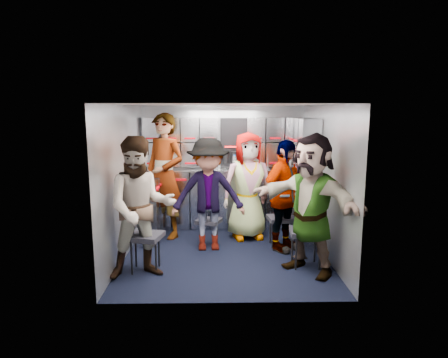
{
  "coord_description": "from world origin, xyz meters",
  "views": [
    {
      "loc": [
        -0.12,
        -5.47,
        2.05
      ],
      "look_at": [
        -0.01,
        0.35,
        1.02
      ],
      "focal_mm": 32.0,
      "sensor_mm": 36.0,
      "label": 1
    }
  ],
  "objects_px": {
    "jump_seat_mid_left": "(209,222)",
    "attendant_arc_d": "(284,196)",
    "jump_seat_near_right": "(306,234)",
    "attendant_arc_b": "(208,195)",
    "jump_seat_near_left": "(145,238)",
    "attendant_standing": "(165,176)",
    "attendant_arc_a": "(141,208)",
    "attendant_arc_e": "(311,204)",
    "jump_seat_mid_right": "(281,220)",
    "attendant_arc_c": "(248,186)",
    "jump_seat_center": "(247,211)"
  },
  "relations": [
    {
      "from": "jump_seat_near_right",
      "to": "attendant_arc_a",
      "type": "xyz_separation_m",
      "value": [
        -2.08,
        -0.29,
        0.43
      ]
    },
    {
      "from": "jump_seat_center",
      "to": "attendant_arc_b",
      "type": "height_order",
      "value": "attendant_arc_b"
    },
    {
      "from": "jump_seat_mid_left",
      "to": "attendant_arc_d",
      "type": "xyz_separation_m",
      "value": [
        1.09,
        -0.24,
        0.46
      ]
    },
    {
      "from": "attendant_standing",
      "to": "attendant_arc_d",
      "type": "height_order",
      "value": "attendant_standing"
    },
    {
      "from": "jump_seat_center",
      "to": "attendant_arc_e",
      "type": "bearing_deg",
      "value": -66.68
    },
    {
      "from": "jump_seat_near_left",
      "to": "attendant_arc_a",
      "type": "bearing_deg",
      "value": -90.0
    },
    {
      "from": "jump_seat_near_right",
      "to": "attendant_arc_b",
      "type": "distance_m",
      "value": 1.51
    },
    {
      "from": "jump_seat_mid_left",
      "to": "attendant_arc_d",
      "type": "height_order",
      "value": "attendant_arc_d"
    },
    {
      "from": "jump_seat_near_right",
      "to": "attendant_arc_b",
      "type": "height_order",
      "value": "attendant_arc_b"
    },
    {
      "from": "jump_seat_near_left",
      "to": "attendant_arc_d",
      "type": "relative_size",
      "value": 0.3
    },
    {
      "from": "jump_seat_near_right",
      "to": "attendant_arc_e",
      "type": "height_order",
      "value": "attendant_arc_e"
    },
    {
      "from": "jump_seat_mid_right",
      "to": "attendant_arc_b",
      "type": "bearing_deg",
      "value": -173.64
    },
    {
      "from": "attendant_arc_a",
      "to": "attendant_arc_d",
      "type": "xyz_separation_m",
      "value": [
        1.88,
        0.91,
        -0.06
      ]
    },
    {
      "from": "jump_seat_mid_right",
      "to": "attendant_arc_b",
      "type": "xyz_separation_m",
      "value": [
        -1.09,
        -0.12,
        0.42
      ]
    },
    {
      "from": "jump_seat_mid_left",
      "to": "attendant_arc_e",
      "type": "relative_size",
      "value": 0.24
    },
    {
      "from": "attendant_arc_c",
      "to": "jump_seat_mid_right",
      "type": "bearing_deg",
      "value": -50.54
    },
    {
      "from": "jump_seat_near_left",
      "to": "jump_seat_center",
      "type": "relative_size",
      "value": 1.01
    },
    {
      "from": "jump_seat_mid_left",
      "to": "attendant_arc_d",
      "type": "relative_size",
      "value": 0.27
    },
    {
      "from": "jump_seat_mid_right",
      "to": "jump_seat_near_right",
      "type": "distance_m",
      "value": 0.83
    },
    {
      "from": "jump_seat_center",
      "to": "attendant_arc_b",
      "type": "relative_size",
      "value": 0.29
    },
    {
      "from": "jump_seat_near_left",
      "to": "jump_seat_center",
      "type": "distance_m",
      "value": 2.05
    },
    {
      "from": "jump_seat_mid_right",
      "to": "attendant_arc_c",
      "type": "distance_m",
      "value": 0.76
    },
    {
      "from": "jump_seat_mid_left",
      "to": "attendant_standing",
      "type": "bearing_deg",
      "value": 148.66
    },
    {
      "from": "attendant_arc_a",
      "to": "attendant_arc_b",
      "type": "bearing_deg",
      "value": 35.46
    },
    {
      "from": "attendant_arc_e",
      "to": "jump_seat_near_left",
      "type": "bearing_deg",
      "value": -134.21
    },
    {
      "from": "attendant_arc_e",
      "to": "jump_seat_mid_right",
      "type": "bearing_deg",
      "value": 149.41
    },
    {
      "from": "jump_seat_near_left",
      "to": "attendant_standing",
      "type": "xyz_separation_m",
      "value": [
        0.08,
        1.4,
        0.56
      ]
    },
    {
      "from": "jump_seat_near_right",
      "to": "attendant_standing",
      "type": "relative_size",
      "value": 0.25
    },
    {
      "from": "attendant_arc_c",
      "to": "attendant_arc_e",
      "type": "xyz_separation_m",
      "value": [
        0.67,
        -1.38,
        0.04
      ]
    },
    {
      "from": "jump_seat_mid_left",
      "to": "attendant_arc_e",
      "type": "bearing_deg",
      "value": -38.99
    },
    {
      "from": "jump_seat_near_right",
      "to": "attendant_standing",
      "type": "height_order",
      "value": "attendant_standing"
    },
    {
      "from": "jump_seat_near_right",
      "to": "attendant_arc_c",
      "type": "xyz_separation_m",
      "value": [
        -0.67,
        1.2,
        0.41
      ]
    },
    {
      "from": "attendant_arc_a",
      "to": "attendant_arc_e",
      "type": "distance_m",
      "value": 2.08
    },
    {
      "from": "jump_seat_near_left",
      "to": "jump_seat_near_right",
      "type": "height_order",
      "value": "jump_seat_near_right"
    },
    {
      "from": "jump_seat_center",
      "to": "jump_seat_mid_right",
      "type": "distance_m",
      "value": 0.75
    },
    {
      "from": "attendant_standing",
      "to": "attendant_arc_e",
      "type": "distance_m",
      "value": 2.48
    },
    {
      "from": "jump_seat_center",
      "to": "attendant_arc_d",
      "type": "distance_m",
      "value": 0.99
    },
    {
      "from": "jump_seat_near_left",
      "to": "attendant_arc_d",
      "type": "distance_m",
      "value": 2.05
    },
    {
      "from": "attendant_arc_b",
      "to": "attendant_arc_e",
      "type": "xyz_separation_m",
      "value": [
        1.29,
        -0.86,
        0.06
      ]
    },
    {
      "from": "attendant_arc_a",
      "to": "attendant_arc_d",
      "type": "bearing_deg",
      "value": 10.52
    },
    {
      "from": "jump_seat_mid_left",
      "to": "jump_seat_near_left",
      "type": "bearing_deg",
      "value": -129.2
    },
    {
      "from": "jump_seat_near_left",
      "to": "jump_seat_mid_right",
      "type": "bearing_deg",
      "value": 25.87
    },
    {
      "from": "jump_seat_center",
      "to": "attendant_standing",
      "type": "xyz_separation_m",
      "value": [
        -1.32,
        -0.09,
        0.6
      ]
    },
    {
      "from": "attendant_arc_b",
      "to": "attendant_arc_c",
      "type": "height_order",
      "value": "attendant_arc_c"
    },
    {
      "from": "attendant_arc_c",
      "to": "attendant_arc_d",
      "type": "bearing_deg",
      "value": -61.18
    },
    {
      "from": "jump_seat_mid_right",
      "to": "attendant_arc_c",
      "type": "relative_size",
      "value": 0.27
    },
    {
      "from": "attendant_standing",
      "to": "attendant_arc_b",
      "type": "relative_size",
      "value": 1.21
    },
    {
      "from": "jump_seat_mid_left",
      "to": "attendant_standing",
      "type": "xyz_separation_m",
      "value": [
        -0.71,
        0.43,
        0.64
      ]
    },
    {
      "from": "attendant_arc_b",
      "to": "jump_seat_mid_left",
      "type": "bearing_deg",
      "value": 86.7
    },
    {
      "from": "jump_seat_mid_left",
      "to": "attendant_arc_e",
      "type": "distance_m",
      "value": 1.74
    }
  ]
}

